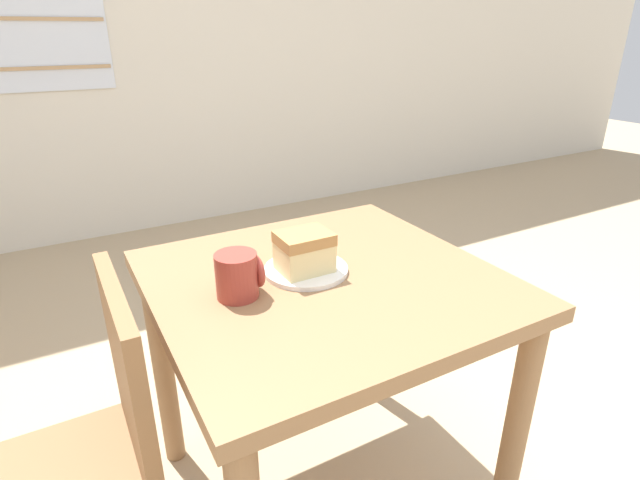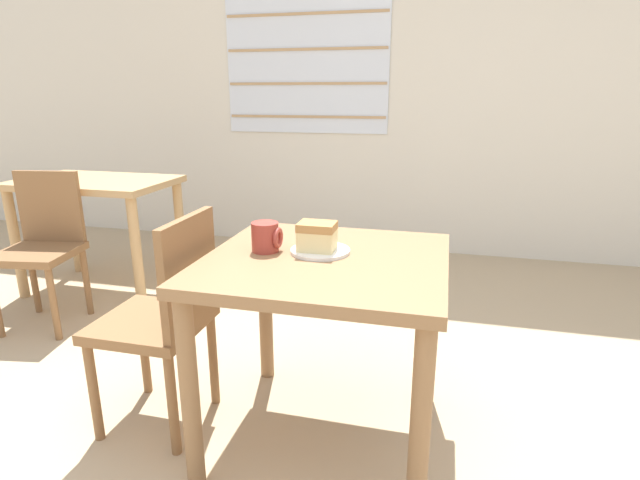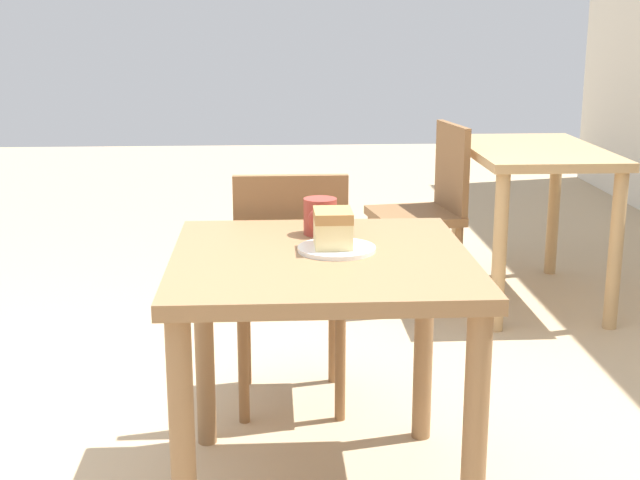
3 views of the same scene
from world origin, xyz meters
TOP-DOWN VIEW (x-y plane):
  - wall_back at (-0.01, 3.03)m, footprint 10.00×0.10m
  - dining_table_near at (-0.05, 0.57)m, footprint 0.81×0.79m
  - dining_table_far at (-1.80, 1.65)m, footprint 0.95×0.60m
  - chair_near_window at (-0.65, 0.50)m, footprint 0.38×0.38m
  - chair_far_corner at (-1.79, 1.16)m, footprint 0.44×0.44m
  - plate at (-0.08, 0.61)m, footprint 0.21×0.21m
  - cake_slice at (-0.09, 0.60)m, footprint 0.13×0.10m
  - coffee_mug at (-0.27, 0.58)m, footprint 0.10×0.10m

SIDE VIEW (x-z plane):
  - chair_near_window at x=-0.65m, z-range 0.04..0.88m
  - chair_far_corner at x=-1.79m, z-range 0.04..0.88m
  - dining_table_near at x=-0.05m, z-range 0.24..0.95m
  - dining_table_far at x=-1.80m, z-range 0.23..0.97m
  - plate at x=-0.08m, z-range 0.71..0.73m
  - coffee_mug at x=-0.27m, z-range 0.71..0.82m
  - cake_slice at x=-0.09m, z-range 0.73..0.82m
  - wall_back at x=-0.01m, z-range 0.01..2.81m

